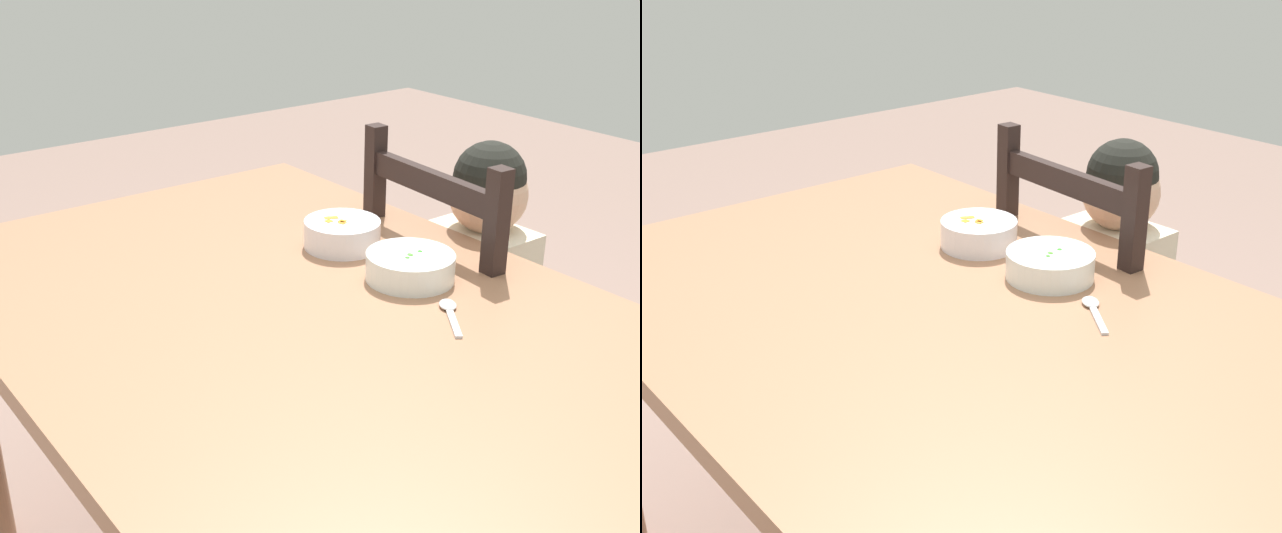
# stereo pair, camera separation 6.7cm
# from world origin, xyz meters

# --- Properties ---
(dining_table) EXTENTS (1.51, 0.98, 0.75)m
(dining_table) POSITION_xyz_m (0.00, 0.00, 0.66)
(dining_table) COLOR #9C6B4D
(dining_table) RESTS_ON ground
(dining_chair) EXTENTS (0.45, 0.45, 0.96)m
(dining_chair) POSITION_xyz_m (-0.09, 0.54, 0.45)
(dining_chair) COLOR black
(dining_chair) RESTS_ON ground
(child_figure) EXTENTS (0.32, 0.31, 0.94)m
(child_figure) POSITION_xyz_m (-0.09, 0.53, 0.62)
(child_figure) COLOR beige
(child_figure) RESTS_ON ground
(bowl_of_peas) EXTENTS (0.17, 0.17, 0.05)m
(bowl_of_peas) POSITION_xyz_m (0.02, 0.24, 0.78)
(bowl_of_peas) COLOR white
(bowl_of_peas) RESTS_ON dining_table
(bowl_of_carrots) EXTENTS (0.16, 0.16, 0.06)m
(bowl_of_carrots) POSITION_xyz_m (-0.19, 0.24, 0.78)
(bowl_of_carrots) COLOR white
(bowl_of_carrots) RESTS_ON dining_table
(spoon) EXTENTS (0.12, 0.10, 0.01)m
(spoon) POSITION_xyz_m (0.16, 0.20, 0.76)
(spoon) COLOR silver
(spoon) RESTS_ON dining_table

